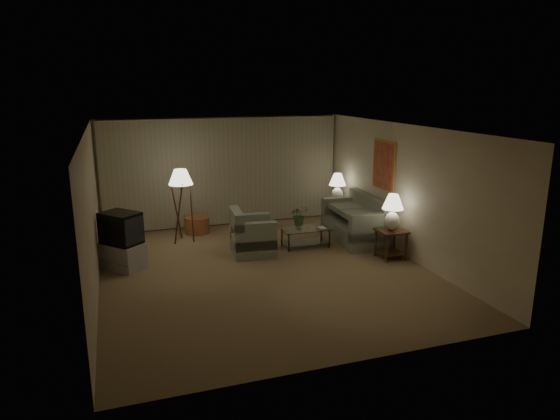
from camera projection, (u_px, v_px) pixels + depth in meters
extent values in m
plane|color=#987F54|center=(264.00, 270.00, 9.58)|extent=(7.00, 7.00, 0.00)
cube|color=beige|center=(223.00, 171.00, 12.46)|extent=(6.00, 0.04, 2.70)
cube|color=beige|center=(92.00, 215.00, 8.31)|extent=(0.04, 7.00, 2.70)
cube|color=beige|center=(404.00, 191.00, 10.18)|extent=(0.04, 7.00, 2.70)
cube|color=white|center=(263.00, 128.00, 8.91)|extent=(6.00, 7.00, 0.04)
cube|color=tan|center=(224.00, 172.00, 12.38)|extent=(5.85, 0.12, 2.65)
cube|color=gold|center=(384.00, 166.00, 10.80)|extent=(0.03, 0.90, 1.10)
cube|color=maroon|center=(383.00, 166.00, 10.80)|extent=(0.02, 0.80, 1.00)
cube|color=gray|center=(354.00, 231.00, 11.38)|extent=(1.92, 1.10, 0.43)
cube|color=gray|center=(253.00, 244.00, 10.47)|extent=(1.07, 1.03, 0.40)
cube|color=#3A240F|center=(391.00, 231.00, 10.10)|extent=(0.55, 0.55, 0.04)
cube|color=#3A240F|center=(390.00, 252.00, 10.21)|extent=(0.46, 0.46, 0.02)
cylinder|color=#3A240F|center=(387.00, 249.00, 9.90)|extent=(0.05, 0.05, 0.56)
cylinder|color=#3A240F|center=(376.00, 243.00, 10.31)|extent=(0.05, 0.05, 0.56)
cylinder|color=#3A240F|center=(406.00, 247.00, 10.04)|extent=(0.05, 0.05, 0.56)
cylinder|color=#3A240F|center=(394.00, 241.00, 10.45)|extent=(0.05, 0.05, 0.56)
cube|color=#3A240F|center=(337.00, 203.00, 12.49)|extent=(0.46, 0.38, 0.04)
cube|color=#3A240F|center=(336.00, 221.00, 12.60)|extent=(0.39, 0.33, 0.02)
cylinder|color=#3A240F|center=(332.00, 216.00, 12.37)|extent=(0.05, 0.05, 0.56)
cylinder|color=#3A240F|center=(328.00, 214.00, 12.63)|extent=(0.05, 0.05, 0.56)
cylinder|color=#3A240F|center=(345.00, 215.00, 12.49)|extent=(0.05, 0.05, 0.56)
cylinder|color=#3A240F|center=(341.00, 213.00, 12.75)|extent=(0.05, 0.05, 0.56)
ellipsoid|color=white|center=(392.00, 221.00, 10.05)|extent=(0.30, 0.30, 0.38)
cylinder|color=white|center=(393.00, 210.00, 9.99)|extent=(0.03, 0.03, 0.09)
cone|color=white|center=(393.00, 202.00, 9.95)|extent=(0.43, 0.43, 0.30)
ellipsoid|color=white|center=(337.00, 195.00, 12.44)|extent=(0.29, 0.29, 0.37)
cylinder|color=white|center=(337.00, 186.00, 12.38)|extent=(0.03, 0.03, 0.08)
cone|color=white|center=(338.00, 179.00, 12.34)|extent=(0.42, 0.42, 0.29)
cube|color=silver|center=(306.00, 229.00, 10.86)|extent=(1.08, 0.59, 0.02)
cube|color=silver|center=(305.00, 242.00, 10.94)|extent=(1.00, 0.51, 0.01)
cylinder|color=#3B2617|center=(289.00, 243.00, 10.56)|extent=(0.04, 0.04, 0.40)
cylinder|color=#3B2617|center=(282.00, 237.00, 10.97)|extent=(0.04, 0.04, 0.40)
cylinder|color=#3B2617|center=(329.00, 239.00, 10.85)|extent=(0.04, 0.04, 0.40)
cylinder|color=#3B2617|center=(321.00, 233.00, 11.27)|extent=(0.04, 0.04, 0.40)
cube|color=#ADADB0|center=(123.00, 256.00, 9.64)|extent=(1.32, 1.32, 0.50)
cube|color=black|center=(121.00, 228.00, 9.50)|extent=(1.22, 1.21, 0.61)
cylinder|color=#3A240F|center=(181.00, 185.00, 11.00)|extent=(0.04, 0.04, 0.24)
cone|color=white|center=(181.00, 177.00, 10.95)|extent=(0.54, 0.54, 0.34)
cylinder|color=#9B5634|center=(197.00, 225.00, 11.94)|extent=(0.63, 0.63, 0.39)
imported|color=white|center=(299.00, 226.00, 10.80)|extent=(0.17, 0.17, 0.15)
imported|color=#426E31|center=(299.00, 213.00, 10.73)|extent=(0.39, 0.34, 0.43)
imported|color=olive|center=(318.00, 228.00, 10.84)|extent=(0.18, 0.24, 0.02)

